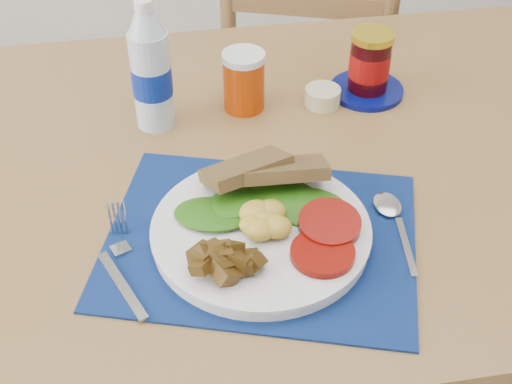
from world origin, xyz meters
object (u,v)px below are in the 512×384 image
water_bottle (151,72)px  juice_glass (244,82)px  breakfast_plate (257,229)px  chair_far (310,39)px  jam_on_saucer (369,67)px

water_bottle → juice_glass: (0.15, 0.02, -0.05)m
breakfast_plate → water_bottle: (-0.12, 0.32, 0.07)m
breakfast_plate → juice_glass: bearing=72.7°
chair_far → juice_glass: bearing=83.9°
water_bottle → juice_glass: size_ratio=2.28×
chair_far → juice_glass: size_ratio=11.66×
breakfast_plate → jam_on_saucer: bearing=41.8°
juice_glass → breakfast_plate: bearing=-95.9°
chair_far → jam_on_saucer: chair_far is taller
chair_far → juice_glass: chair_far is taller
water_bottle → juice_glass: bearing=8.7°
chair_far → water_bottle: bearing=72.9°
water_bottle → jam_on_saucer: water_bottle is taller
water_bottle → jam_on_saucer: (0.38, 0.03, -0.05)m
water_bottle → chair_far: bearing=53.6°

